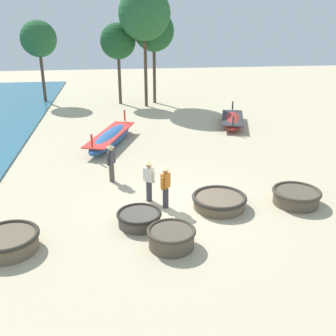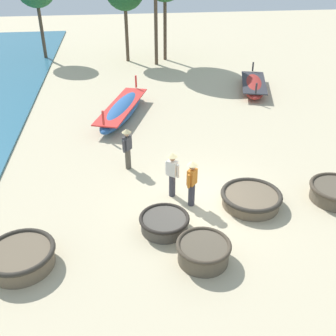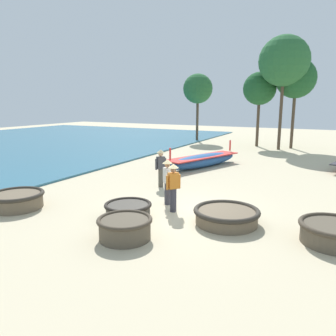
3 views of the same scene
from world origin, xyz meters
name	(u,v)px [view 3 (image 3 of 3)]	position (x,y,z in m)	size (l,w,h in m)	color
ground_plane	(184,213)	(0.00, 0.00, 0.00)	(80.00, 80.00, 0.00)	#C6B793
coracle_front_left	(125,227)	(-0.58, -2.66, 0.33)	(1.52, 1.52, 0.60)	brown
coracle_tilted	(128,209)	(-1.47, -1.18, 0.26)	(1.54, 1.54, 0.48)	#4C473F
coracle_upturned	(334,232)	(4.51, -0.37, 0.31)	(1.82, 1.82, 0.57)	brown
coracle_beside_post	(17,199)	(-5.50, -2.20, 0.31)	(1.88, 1.88, 0.57)	brown
coracle_center	(226,215)	(1.55, -0.28, 0.27)	(2.04, 2.04, 0.49)	brown
long_boat_white_hull	(203,160)	(-2.44, 7.90, 0.39)	(2.98, 5.72, 1.35)	#285693
fisherman_with_hat	(173,184)	(-0.42, -0.01, 0.96)	(0.39, 0.43, 1.67)	#383842
fisherman_standing_left	(167,179)	(-0.97, 0.63, 0.96)	(0.43, 0.39, 1.67)	#383842
fisherman_standing_right	(161,166)	(-2.39, 2.72, 0.96)	(0.38, 0.45, 1.67)	#4C473D
tree_left_mid	(296,79)	(1.09, 18.56, 5.50)	(3.11, 3.11, 7.09)	#4C3D2D
tree_tall_back	(260,89)	(-1.68, 18.54, 4.77)	(2.70, 2.70, 6.16)	#4C3D2D
tree_rightmost	(284,61)	(0.30, 17.33, 6.73)	(3.80, 3.80, 8.65)	#4C3D2D
tree_right_mid	(198,89)	(-7.74, 19.93, 4.92)	(2.78, 2.78, 6.35)	#4C3D2D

